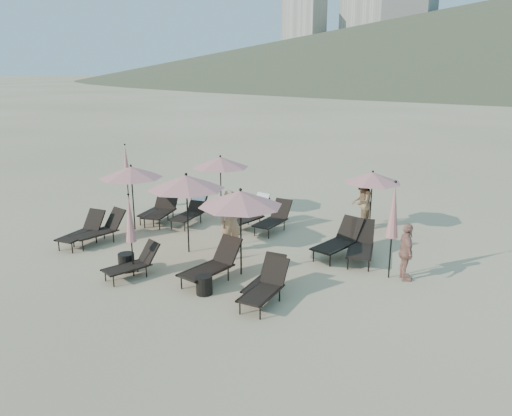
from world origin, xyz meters
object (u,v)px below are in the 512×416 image
Objects in this scene: lounger_0 at (101,229)px; side_table_1 at (204,285)px; lounger_2 at (134,263)px; umbrella_closed_0 at (130,219)px; lounger_1 at (83,230)px; lounger_11 at (361,244)px; side_table_0 at (126,262)px; lounger_10 at (339,240)px; umbrella_open_0 at (131,172)px; lounger_5 at (266,279)px; beachgoer_a at (231,222)px; lounger_4 at (265,286)px; lounger_3 at (213,264)px; umbrella_open_2 at (241,198)px; lounger_7 at (158,208)px; beachgoer_b at (361,202)px; lounger_9 at (274,218)px; umbrella_open_4 at (373,178)px; lounger_6 at (162,209)px; beachgoer_c at (406,252)px; umbrella_open_1 at (186,182)px; lounger_8 at (251,213)px; umbrella_closed_1 at (394,211)px; lounger_12 at (192,209)px; umbrella_closed_2 at (126,164)px.

side_table_1 is at bearing -4.58° from lounger_0.
umbrella_closed_0 is at bearing 167.87° from lounger_2.
lounger_1 is 5.50m from side_table_1.
lounger_11 is 3.84× the size of side_table_0.
lounger_10 is 0.84× the size of umbrella_open_0.
lounger_5 is 1.50m from side_table_1.
lounger_4 is at bearing -90.07° from beachgoer_a.
lounger_3 is 1.82m from umbrella_open_2.
lounger_7 is 6.65m from side_table_1.
side_table_1 is at bearing -27.29° from umbrella_open_0.
beachgoer_b is (6.55, 3.06, 0.48)m from lounger_7.
umbrella_closed_0 is at bearing -103.21° from lounger_9.
umbrella_open_4 is at bearing 77.89° from lounger_2.
lounger_1 is 0.91× the size of lounger_6.
lounger_3 is 1.22× the size of beachgoer_c.
side_table_0 is (-0.48, 0.18, -0.15)m from lounger_2.
lounger_1 is at bearing -172.43° from umbrella_open_2.
lounger_0 is at bearing 154.05° from side_table_0.
side_table_0 is at bearing -17.73° from lounger_0.
lounger_5 is at bearing -19.10° from umbrella_open_1.
lounger_10 is (6.69, 0.32, 0.01)m from lounger_6.
lounger_2 reaches higher than side_table_1.
lounger_0 is 0.53m from lounger_1.
lounger_9 is at bearing 12.54° from lounger_8.
umbrella_closed_1 is (1.76, -0.74, 1.34)m from lounger_10.
umbrella_closed_1 is at bearing 4.88° from umbrella_open_0.
umbrella_open_2 is (5.07, -2.36, 1.61)m from lounger_6.
lounger_5 is 4.03m from side_table_0.
lounger_11 reaches higher than lounger_0.
lounger_9 is (-2.66, 4.76, 0.02)m from lounger_4.
umbrella_open_1 is at bearing -86.32° from lounger_8.
beachgoer_b is at bearing 51.14° from lounger_0.
lounger_12 is (1.32, 0.35, 0.07)m from lounger_7.
lounger_5 is 0.75× the size of umbrella_open_4.
lounger_3 is 4.51m from lounger_9.
lounger_2 is 0.87× the size of lounger_12.
beachgoer_b is at bearing 94.14° from lounger_11.
beachgoer_c is at bearing 31.33° from umbrella_closed_0.
lounger_7 is (-3.14, 4.15, 0.05)m from lounger_2.
beachgoer_c reaches higher than lounger_11.
lounger_11 is at bearing 11.52° from beachgoer_b.
lounger_6 is at bearing 146.79° from umbrella_open_1.
umbrella_closed_2 is at bearing 171.73° from lounger_12.
beachgoer_a reaches higher than lounger_12.
side_table_1 is (-2.32, -4.23, -0.24)m from lounger_11.
beachgoer_b is at bearing 64.24° from umbrella_closed_0.
lounger_4 is at bearing 8.38° from umbrella_closed_0.
lounger_0 is at bearing 170.08° from lounger_2.
lounger_7 is 0.96× the size of beachgoer_b.
umbrella_open_2 is at bearing -147.51° from lounger_11.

